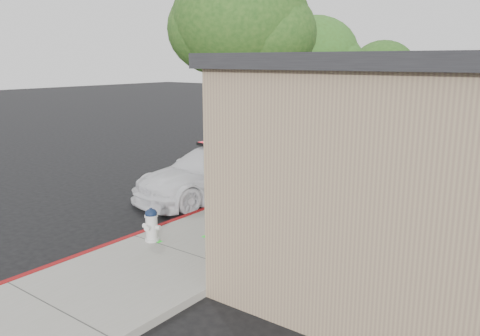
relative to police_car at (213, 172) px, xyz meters
name	(u,v)px	position (x,y,z in m)	size (l,w,h in m)	color
ground	(131,241)	(0.90, -4.05, -0.77)	(120.00, 120.00, 0.00)	black
sidewalk	(260,218)	(2.50, -1.05, -0.69)	(3.20, 60.00, 0.15)	gray
red_curb	(216,207)	(0.96, -1.05, -0.69)	(0.14, 60.00, 0.16)	maroon
police_car	(213,172)	(0.00, 0.00, 0.00)	(2.98, 5.56, 1.65)	white
fire_hydrant	(151,225)	(1.59, -4.03, -0.23)	(0.44, 0.39, 0.77)	silver
street_tree_near	(241,26)	(1.61, -0.73, 4.22)	(3.84, 3.55, 6.49)	black
street_tree_mid	(315,57)	(1.62, 3.26, 3.45)	(3.07, 2.83, 5.40)	black
street_tree_far	(383,70)	(2.00, 8.36, 2.98)	(2.57, 2.61, 4.78)	black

